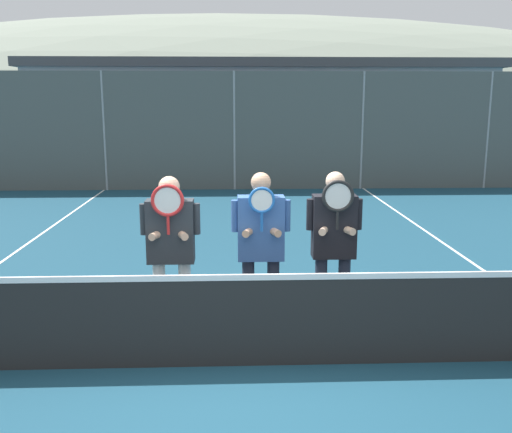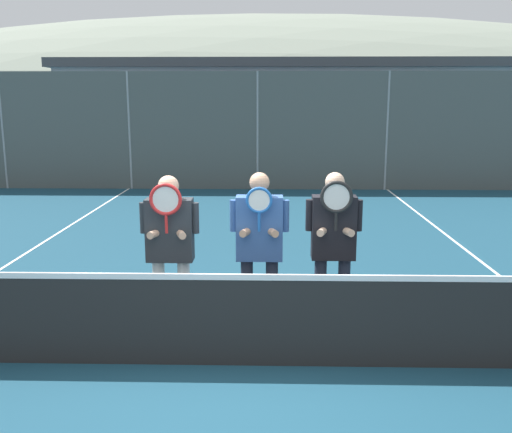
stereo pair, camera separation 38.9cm
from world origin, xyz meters
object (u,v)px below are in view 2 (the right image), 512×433
at_px(player_leftmost, 170,241).
at_px(car_far_left, 72,148).
at_px(player_center_right, 333,240).
at_px(car_left_of_center, 235,150).
at_px(car_center, 393,150).
at_px(player_center_left, 259,241).

xyz_separation_m(player_leftmost, car_far_left, (-5.55, 13.07, -0.11)).
bearing_deg(player_center_right, car_far_left, 119.22).
distance_m(car_far_left, car_left_of_center, 5.45).
distance_m(player_leftmost, car_center, 14.16).
relative_size(player_leftmost, player_center_right, 0.98).
relative_size(car_left_of_center, car_center, 1.03).
height_order(car_far_left, car_left_of_center, car_far_left).
xyz_separation_m(player_leftmost, car_center, (5.11, 13.20, -0.17)).
bearing_deg(player_center_left, player_center_right, 4.16).
bearing_deg(player_center_left, player_leftmost, -179.25).
relative_size(player_center_right, car_left_of_center, 0.40).
height_order(player_center_right, car_center, player_center_right).
bearing_deg(player_center_right, player_center_left, -175.84).
xyz_separation_m(player_center_right, car_left_of_center, (-1.82, 13.01, -0.17)).
distance_m(player_leftmost, car_left_of_center, 13.08).
bearing_deg(car_far_left, car_center, 0.72).
relative_size(player_leftmost, car_left_of_center, 0.39).
height_order(car_left_of_center, car_center, car_left_of_center).
bearing_deg(car_left_of_center, car_center, 1.36).
relative_size(player_leftmost, car_far_left, 0.37).
xyz_separation_m(player_leftmost, car_left_of_center, (-0.10, 13.08, -0.16)).
bearing_deg(player_leftmost, car_center, 68.83).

